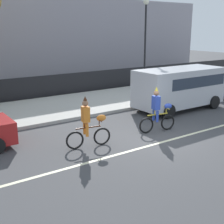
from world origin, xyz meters
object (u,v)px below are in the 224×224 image
parade_cyclist_orange (89,125)px  street_lamp_post (145,32)px  parade_cyclist_cobalt (158,112)px  parked_van_silver (180,86)px

parade_cyclist_orange → street_lamp_post: (8.23, 6.59, 3.15)m
parade_cyclist_cobalt → parked_van_silver: parked_van_silver is taller
parade_cyclist_cobalt → street_lamp_post: size_ratio=0.33×
parked_van_silver → street_lamp_post: street_lamp_post is taller
parade_cyclist_orange → parked_van_silver: (6.83, 2.02, 0.44)m
parked_van_silver → street_lamp_post: size_ratio=0.85×
parade_cyclist_orange → parked_van_silver: parked_van_silver is taller
parade_cyclist_cobalt → parked_van_silver: (3.56, 2.14, 0.44)m
street_lamp_post → parked_van_silver: bearing=-107.1°
parade_cyclist_cobalt → parked_van_silver: size_ratio=0.38×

